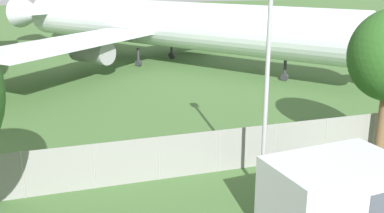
# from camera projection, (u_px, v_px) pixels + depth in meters

# --- Properties ---
(perimeter_fence) EXTENTS (56.07, 0.07, 1.83)m
(perimeter_fence) POSITION_uv_depth(u_px,v_px,m) (159.00, 158.00, 17.80)
(perimeter_fence) COLOR gray
(perimeter_fence) RESTS_ON ground
(airplane) EXTENTS (30.65, 36.90, 11.56)m
(airplane) POSITION_uv_depth(u_px,v_px,m) (166.00, 24.00, 40.04)
(airplane) COLOR white
(airplane) RESTS_ON ground
(portable_cabin) EXTENTS (4.30, 2.93, 2.54)m
(portable_cabin) POSITION_uv_depth(u_px,v_px,m) (333.00, 199.00, 13.89)
(portable_cabin) COLOR silver
(portable_cabin) RESTS_ON ground
(light_mast) EXTENTS (0.44, 0.44, 8.41)m
(light_mast) POSITION_uv_depth(u_px,v_px,m) (268.00, 60.00, 15.51)
(light_mast) COLOR #99999E
(light_mast) RESTS_ON ground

